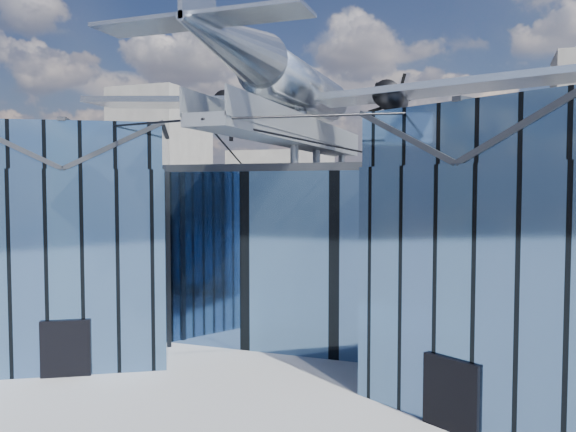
% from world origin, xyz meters
% --- Properties ---
extents(ground_plane, '(120.00, 120.00, 0.00)m').
position_xyz_m(ground_plane, '(0.00, 0.00, 0.00)').
color(ground_plane, gray).
extents(museum, '(32.88, 24.50, 17.60)m').
position_xyz_m(museum, '(0.00, 5.82, 5.54)').
color(museum, '#4B6F9A').
rests_on(museum, ground).
extents(bg_towers, '(77.00, 24.50, 26.00)m').
position_xyz_m(bg_towers, '(1.45, 50.49, 10.01)').
color(bg_towers, slate).
rests_on(bg_towers, ground).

